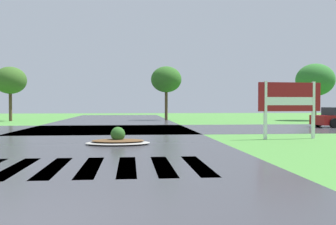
{
  "coord_description": "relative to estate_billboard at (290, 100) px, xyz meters",
  "views": [
    {
      "loc": [
        1.44,
        -4.99,
        1.58
      ],
      "look_at": [
        2.69,
        8.1,
        1.28
      ],
      "focal_mm": 42.04,
      "sensor_mm": 36.0,
      "label": 1
    }
  ],
  "objects": [
    {
      "name": "background_treeline",
      "position": [
        -17.79,
        19.35,
        2.11
      ],
      "size": [
        47.82,
        5.19,
        5.95
      ],
      "color": "#4C3823",
      "rests_on": "ground"
    },
    {
      "name": "estate_billboard",
      "position": [
        0.0,
        0.0,
        0.0
      ],
      "size": [
        3.0,
        0.41,
        2.58
      ],
      "rotation": [
        0.0,
        0.0,
        3.25
      ],
      "color": "white",
      "rests_on": "ground"
    },
    {
      "name": "asphalt_cross_road",
      "position": [
        -8.54,
        7.37,
        -1.75
      ],
      "size": [
        90.0,
        9.2,
        0.01
      ],
      "primitive_type": "cube",
      "color": "#35353A",
      "rests_on": "ground"
    },
    {
      "name": "asphalt_roadway",
      "position": [
        -8.54,
        -1.98,
        -1.75
      ],
      "size": [
        10.22,
        80.0,
        0.01
      ],
      "primitive_type": "cube",
      "color": "#35353A",
      "rests_on": "ground"
    },
    {
      "name": "crosswalk_stripes",
      "position": [
        -8.54,
        -7.1,
        -1.75
      ],
      "size": [
        6.75,
        3.4,
        0.01
      ],
      "color": "white",
      "rests_on": "ground"
    },
    {
      "name": "median_island",
      "position": [
        -7.59,
        -1.7,
        -1.61
      ],
      "size": [
        2.48,
        1.62,
        0.68
      ],
      "color": "#9E9B93",
      "rests_on": "ground"
    }
  ]
}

